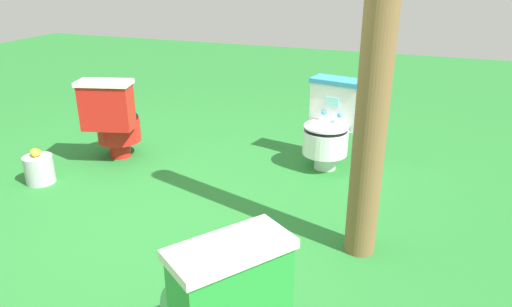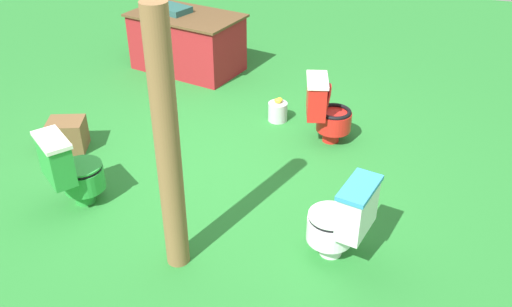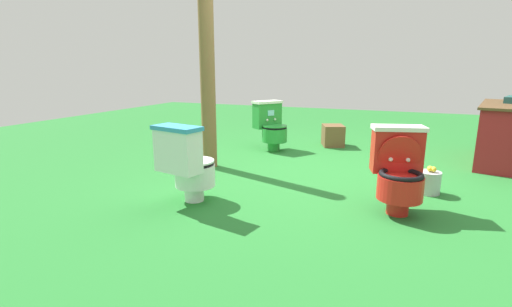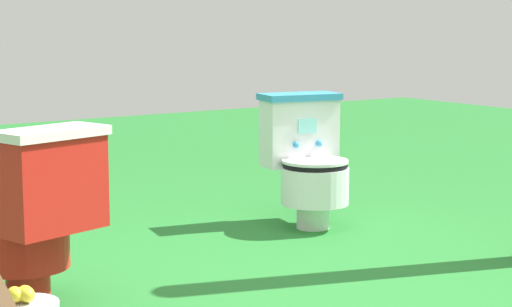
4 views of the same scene
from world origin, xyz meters
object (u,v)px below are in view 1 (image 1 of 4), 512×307
at_px(wooden_post, 375,81).
at_px(lemon_bucket, 39,169).
at_px(toilet_white, 331,124).
at_px(toilet_red, 113,119).

xyz_separation_m(wooden_post, lemon_bucket, (0.07, 2.49, -0.92)).
height_order(toilet_white, lemon_bucket, toilet_white).
distance_m(toilet_red, toilet_white, 1.83).
distance_m(toilet_red, wooden_post, 2.41).
relative_size(toilet_red, lemon_bucket, 2.63).
xyz_separation_m(toilet_red, lemon_bucket, (-0.61, 0.28, -0.26)).
bearing_deg(wooden_post, toilet_white, 20.80).
bearing_deg(toilet_white, lemon_bucket, 40.40).
distance_m(toilet_white, wooden_post, 1.44).
relative_size(toilet_red, toilet_white, 1.00).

